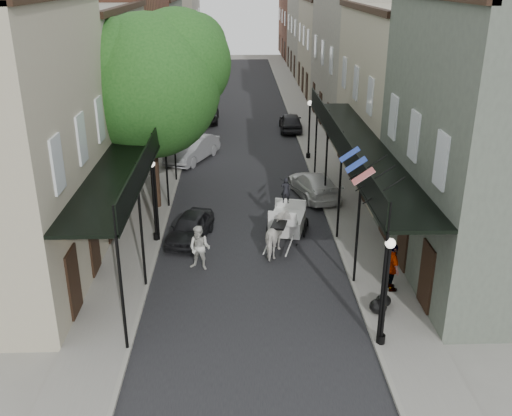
{
  "coord_description": "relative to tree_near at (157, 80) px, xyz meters",
  "views": [
    {
      "loc": [
        -0.39,
        -17.17,
        11.09
      ],
      "look_at": [
        0.34,
        5.94,
        1.6
      ],
      "focal_mm": 40.0,
      "sensor_mm": 36.0,
      "label": 1
    }
  ],
  "objects": [
    {
      "name": "lamppost_right_near",
      "position": [
        8.3,
        -12.18,
        -4.44
      ],
      "size": [
        0.32,
        0.32,
        3.71
      ],
      "color": "black",
      "rests_on": "sidewalk_right"
    },
    {
      "name": "car_right_near",
      "position": [
        7.8,
        1.22,
        -5.83
      ],
      "size": [
        2.82,
        4.85,
        1.32
      ],
      "primitive_type": "imported",
      "rotation": [
        0.0,
        0.0,
        3.37
      ],
      "color": "silver",
      "rests_on": "ground"
    },
    {
      "name": "pedestrian_sidewalk_right",
      "position": [
        9.43,
        -8.88,
        -5.42
      ],
      "size": [
        0.59,
        1.16,
        1.9
      ],
      "primitive_type": "imported",
      "rotation": [
        0.0,
        0.0,
        1.69
      ],
      "color": "gray",
      "rests_on": "sidewalk_right"
    },
    {
      "name": "pedestrian_sidewalk_left",
      "position": [
        -0.31,
        12.57,
        -5.44
      ],
      "size": [
        1.37,
        1.1,
        1.85
      ],
      "primitive_type": "imported",
      "rotation": [
        0.0,
        0.0,
        3.54
      ],
      "color": "gray",
      "rests_on": "sidewalk_left"
    },
    {
      "name": "car_left_far",
      "position": [
        1.2,
        18.03,
        -5.9
      ],
      "size": [
        1.96,
        4.25,
        1.18
      ],
      "primitive_type": "imported",
      "rotation": [
        0.0,
        0.0,
        0.0
      ],
      "color": "black",
      "rests_on": "ground"
    },
    {
      "name": "gallery_right",
      "position": [
        8.99,
        -3.2,
        -2.44
      ],
      "size": [
        2.2,
        18.05,
        4.88
      ],
      "color": "black",
      "rests_on": "sidewalk_right"
    },
    {
      "name": "car_left_near",
      "position": [
        1.6,
        -4.03,
        -5.88
      ],
      "size": [
        2.3,
        3.84,
        1.22
      ],
      "primitive_type": "imported",
      "rotation": [
        0.0,
        0.0,
        -0.26
      ],
      "color": "black",
      "rests_on": "ground"
    },
    {
      "name": "car_left_mid",
      "position": [
        0.85,
        7.79,
        -5.69
      ],
      "size": [
        3.48,
        5.08,
        1.59
      ],
      "primitive_type": "imported",
      "rotation": [
        0.0,
        0.0,
        -0.42
      ],
      "color": "#9A9A9F",
      "rests_on": "ground"
    },
    {
      "name": "sidewalk_right",
      "position": [
        9.2,
        9.82,
        -6.43
      ],
      "size": [
        2.2,
        90.0,
        0.12
      ],
      "primitive_type": "cube",
      "color": "gray",
      "rests_on": "ground"
    },
    {
      "name": "lamppost_left",
      "position": [
        0.1,
        -4.18,
        -4.44
      ],
      "size": [
        0.32,
        0.32,
        3.71
      ],
      "color": "black",
      "rests_on": "sidewalk_left"
    },
    {
      "name": "carriage",
      "position": [
        6.1,
        -2.93,
        -5.37
      ],
      "size": [
        2.15,
        2.81,
        2.88
      ],
      "rotation": [
        0.0,
        0.0,
        -0.25
      ],
      "color": "black",
      "rests_on": "ground"
    },
    {
      "name": "lamppost_right_far",
      "position": [
        8.3,
        7.82,
        -4.44
      ],
      "size": [
        0.32,
        0.32,
        3.71
      ],
      "color": "black",
      "rests_on": "sidewalk_right"
    },
    {
      "name": "trash_bags",
      "position": [
        8.72,
        -10.27,
        -6.12
      ],
      "size": [
        0.88,
        1.03,
        0.53
      ],
      "color": "black",
      "rests_on": "sidewalk_right"
    },
    {
      "name": "car_right_far",
      "position": [
        7.8,
        15.12,
        -5.79
      ],
      "size": [
        1.74,
        4.13,
        1.39
      ],
      "primitive_type": "imported",
      "rotation": [
        0.0,
        0.0,
        3.12
      ],
      "color": "black",
      "rests_on": "ground"
    },
    {
      "name": "building_row_right",
      "position": [
        12.8,
        19.82,
        -1.24
      ],
      "size": [
        5.0,
        80.0,
        10.5
      ],
      "primitive_type": "cube",
      "color": "gray",
      "rests_on": "ground"
    },
    {
      "name": "tree_near",
      "position": [
        0.0,
        0.0,
        0.0
      ],
      "size": [
        7.31,
        6.8,
        9.63
      ],
      "color": "#382619",
      "rests_on": "sidewalk_left"
    },
    {
      "name": "building_row_left",
      "position": [
        -4.4,
        19.82,
        -1.24
      ],
      "size": [
        5.0,
        80.0,
        10.5
      ],
      "primitive_type": "cube",
      "color": "#A19A81",
      "rests_on": "ground"
    },
    {
      "name": "sidewalk_left",
      "position": [
        -0.8,
        9.82,
        -6.43
      ],
      "size": [
        2.2,
        90.0,
        0.12
      ],
      "primitive_type": "cube",
      "color": "gray",
      "rests_on": "ground"
    },
    {
      "name": "road",
      "position": [
        4.2,
        9.82,
        -6.48
      ],
      "size": [
        8.0,
        90.0,
        0.01
      ],
      "primitive_type": "cube",
      "color": "black",
      "rests_on": "ground"
    },
    {
      "name": "tree_far",
      "position": [
        -0.05,
        14.0,
        -0.65
      ],
      "size": [
        6.45,
        6.0,
        8.61
      ],
      "color": "#382619",
      "rests_on": "sidewalk_left"
    },
    {
      "name": "gallery_left",
      "position": [
        -0.59,
        -3.2,
        -2.44
      ],
      "size": [
        2.2,
        18.05,
        4.88
      ],
      "color": "black",
      "rests_on": "sidewalk_left"
    },
    {
      "name": "pedestrian_walking",
      "position": [
        2.2,
        -6.78,
        -5.55
      ],
      "size": [
        1.09,
        0.96,
        1.88
      ],
      "primitive_type": "imported",
      "rotation": [
        0.0,
        0.0,
        -0.33
      ],
      "color": "beige",
      "rests_on": "ground"
    },
    {
      "name": "horse",
      "position": [
        5.44,
        -5.53,
        -5.63
      ],
      "size": [
        1.4,
        2.21,
        1.72
      ],
      "primitive_type": "imported",
      "rotation": [
        0.0,
        0.0,
        2.89
      ],
      "color": "silver",
      "rests_on": "ground"
    },
    {
      "name": "ground",
      "position": [
        4.2,
        -10.18,
        -6.49
      ],
      "size": [
        140.0,
        140.0,
        0.0
      ],
      "primitive_type": "plane",
      "color": "gray",
      "rests_on": "ground"
    }
  ]
}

